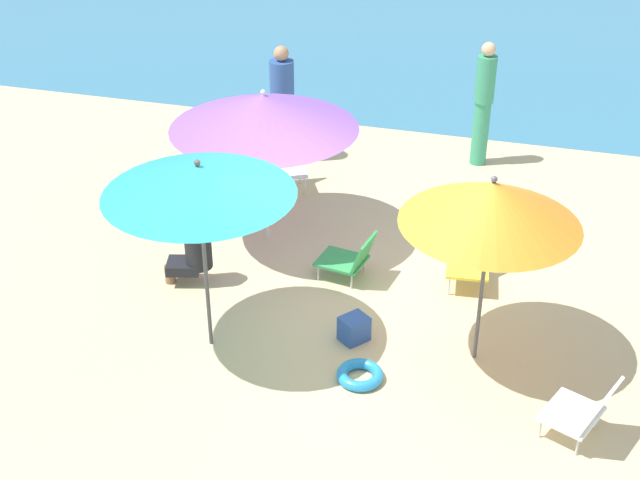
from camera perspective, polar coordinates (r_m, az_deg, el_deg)
The scene contains 15 objects.
ground_plane at distance 9.12m, azimuth 2.74°, elevation -5.61°, with size 40.00×40.00×0.00m, color #D3BC8C.
umbrella_orange at distance 7.91m, azimuth 11.16°, elevation 2.38°, with size 1.66×1.66×1.99m.
umbrella_teal at distance 7.97m, azimuth -7.96°, elevation 3.91°, with size 1.80×1.80×2.05m.
umbrella_purple at distance 9.92m, azimuth -3.71°, elevation 8.39°, with size 2.17×2.17×1.91m.
beach_chair_a at distance 9.78m, azimuth 9.68°, elevation -1.14°, with size 0.52×0.64×0.59m.
beach_chair_b at distance 11.68m, azimuth -2.25°, elevation 5.07°, with size 0.67×0.68×0.67m.
beach_chair_c at distance 9.71m, azimuth 2.00°, elevation -1.15°, with size 0.66×0.54×0.57m.
beach_chair_d at distance 7.94m, azimuth 16.94°, elevation -10.64°, with size 0.69×0.69×0.63m.
beach_chair_e at distance 11.28m, azimuth -8.81°, elevation 3.47°, with size 0.55×0.46×0.64m.
person_a at distance 9.67m, azimuth -8.27°, elevation -0.63°, with size 0.54×0.39×0.88m.
person_b at distance 11.59m, azimuth -5.17°, elevation 5.43°, with size 0.48×0.58×0.96m.
person_c at distance 12.32m, azimuth -2.48°, elevation 8.88°, with size 0.34×0.34×1.67m.
person_d at distance 12.36m, azimuth 10.64°, elevation 8.80°, with size 0.27×0.27×1.77m.
swim_ring at distance 8.40m, azimuth 2.63°, elevation -8.81°, with size 0.45×0.45×0.11m, color #238CD8.
beach_bag at distance 8.85m, azimuth 2.24°, elevation -5.82°, with size 0.27×0.22×0.27m, color #2D519E.
Camera 1 is at (1.61, -7.20, 5.37)m, focal length 48.89 mm.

